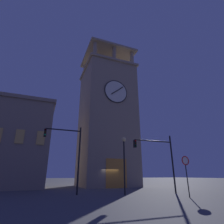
# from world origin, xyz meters

# --- Properties ---
(ground_plane) EXTENTS (200.00, 200.00, 0.00)m
(ground_plane) POSITION_xyz_m (0.00, 0.00, 0.00)
(ground_plane) COLOR #4C4C51
(clocktower) EXTENTS (9.21, 9.50, 27.19)m
(clocktower) POSITION_xyz_m (-0.99, -3.68, 11.06)
(clocktower) COLOR gray
(clocktower) RESTS_ON ground_plane
(traffic_signal_near) EXTENTS (3.57, 0.41, 6.36)m
(traffic_signal_near) POSITION_xyz_m (6.98, 7.71, 4.20)
(traffic_signal_near) COLOR black
(traffic_signal_near) RESTS_ON ground_plane
(traffic_signal_mid) EXTENTS (4.61, 0.41, 5.83)m
(traffic_signal_mid) POSITION_xyz_m (-2.14, 9.74, 3.82)
(traffic_signal_mid) COLOR black
(traffic_signal_mid) RESTS_ON ground_plane
(street_lamp) EXTENTS (0.44, 0.44, 5.32)m
(street_lamp) POSITION_xyz_m (1.88, 9.49, 3.69)
(street_lamp) COLOR black
(street_lamp) RESTS_ON ground_plane
(no_horn_sign) EXTENTS (0.78, 0.14, 3.28)m
(no_horn_sign) POSITION_xyz_m (-2.21, 13.11, 2.59)
(no_horn_sign) COLOR black
(no_horn_sign) RESTS_ON ground_plane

